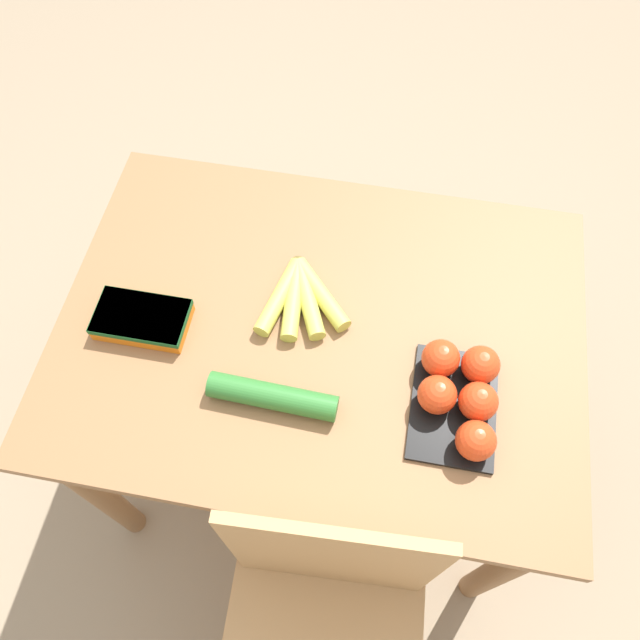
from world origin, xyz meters
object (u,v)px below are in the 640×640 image
at_px(banana_bunch, 300,296).
at_px(cucumber_near, 273,396).
at_px(tomato_pack, 461,394).
at_px(carrot_bag, 142,319).
at_px(chair, 323,634).

bearing_deg(banana_bunch, cucumber_near, 88.17).
relative_size(tomato_pack, cucumber_near, 0.95).
relative_size(banana_bunch, cucumber_near, 0.80).
relative_size(banana_bunch, carrot_bag, 1.07).
bearing_deg(carrot_bag, banana_bunch, -159.65).
bearing_deg(cucumber_near, chair, 114.20).
relative_size(chair, banana_bunch, 4.58).
bearing_deg(tomato_pack, cucumber_near, 10.21).
bearing_deg(chair, carrot_bag, 130.66).
xyz_separation_m(banana_bunch, tomato_pack, (-0.35, 0.17, 0.02)).
bearing_deg(carrot_bag, cucumber_near, 158.29).
height_order(carrot_bag, cucumber_near, cucumber_near).
distance_m(chair, cucumber_near, 0.51).
distance_m(carrot_bag, cucumber_near, 0.33).
bearing_deg(tomato_pack, carrot_bag, -4.94).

